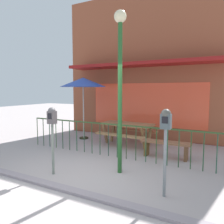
% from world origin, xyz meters
% --- Properties ---
extents(ground, '(40.00, 40.00, 0.00)m').
position_xyz_m(ground, '(0.00, 0.00, 0.00)').
color(ground, '#AA9E9D').
extents(pub_storefront, '(7.15, 1.49, 5.78)m').
position_xyz_m(pub_storefront, '(0.00, 4.80, 2.87)').
color(pub_storefront, maroon).
rests_on(pub_storefront, ground).
extents(patio_fence_front, '(6.03, 0.04, 0.97)m').
position_xyz_m(patio_fence_front, '(-0.00, 1.77, 0.66)').
color(patio_fence_front, '#2B4821').
rests_on(patio_fence_front, ground).
extents(picnic_table_left, '(1.88, 1.46, 0.79)m').
position_xyz_m(picnic_table_left, '(-0.20, 3.24, 0.61)').
color(picnic_table_left, '#A16E46').
rests_on(picnic_table_left, ground).
extents(patio_umbrella, '(1.79, 1.79, 2.41)m').
position_xyz_m(patio_umbrella, '(-2.12, 3.33, 2.21)').
color(patio_umbrella, black).
rests_on(patio_umbrella, ground).
extents(patio_bench, '(1.41, 0.37, 0.48)m').
position_xyz_m(patio_bench, '(1.38, 2.39, 0.35)').
color(patio_bench, '#8D5A3D').
rests_on(patio_bench, ground).
extents(parking_meter_near, '(0.18, 0.17, 1.60)m').
position_xyz_m(parking_meter_near, '(1.93, 0.11, 1.24)').
color(parking_meter_near, slate).
rests_on(parking_meter_near, ground).
extents(parking_meter_far, '(0.18, 0.17, 1.55)m').
position_xyz_m(parking_meter_far, '(-0.60, -0.03, 1.20)').
color(parking_meter_far, slate).
rests_on(parking_meter_far, ground).
extents(street_lamp, '(0.28, 0.28, 3.68)m').
position_xyz_m(street_lamp, '(0.71, 0.78, 2.42)').
color(street_lamp, '#235625').
rests_on(street_lamp, ground).
extents(curb_edge, '(10.02, 0.20, 0.11)m').
position_xyz_m(curb_edge, '(0.00, -0.54, 0.00)').
color(curb_edge, gray).
rests_on(curb_edge, ground).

